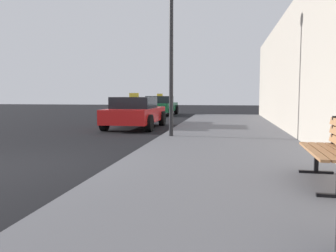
# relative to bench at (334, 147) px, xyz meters

# --- Properties ---
(ground_plane) EXTENTS (80.00, 80.00, 0.00)m
(ground_plane) POSITION_rel_bench_xyz_m (-5.39, 0.92, -0.66)
(ground_plane) COLOR black
(sidewalk) EXTENTS (4.00, 32.00, 0.15)m
(sidewalk) POSITION_rel_bench_xyz_m (-1.39, 0.92, -0.58)
(sidewalk) COLOR #5B5B60
(sidewalk) RESTS_ON ground_plane
(bench) EXTENTS (0.56, 1.58, 0.89)m
(bench) POSITION_rel_bench_xyz_m (0.00, 0.00, 0.00)
(bench) COLOR #9E6B42
(bench) RESTS_ON sidewalk
(street_lamp) EXTENTS (0.36, 0.36, 4.42)m
(street_lamp) POSITION_rel_bench_xyz_m (-3.06, 5.15, 2.51)
(street_lamp) COLOR black
(street_lamp) RESTS_ON sidewalk
(car_red) EXTENTS (1.95, 4.06, 1.43)m
(car_red) POSITION_rel_bench_xyz_m (-5.13, 8.77, -0.01)
(car_red) COLOR red
(car_red) RESTS_ON ground_plane
(car_green) EXTENTS (1.99, 4.10, 1.43)m
(car_green) POSITION_rel_bench_xyz_m (-5.87, 17.98, -0.01)
(car_green) COLOR #196638
(car_green) RESTS_ON ground_plane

